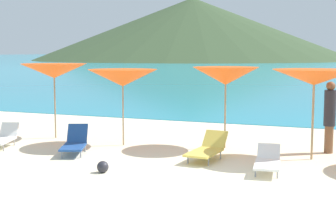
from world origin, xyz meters
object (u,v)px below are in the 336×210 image
at_px(umbrella_1, 123,78).
at_px(umbrella_2, 226,76).
at_px(beachgoer_1, 330,115).
at_px(lounge_chair_5, 3,138).
at_px(umbrella_0, 54,71).
at_px(lounge_chair_2, 268,161).
at_px(lounge_chair_1, 75,142).
at_px(beach_ball, 103,167).
at_px(umbrella_3, 314,78).
at_px(lounge_chair_3, 207,149).

distance_m(umbrella_1, umbrella_2, 2.91).
bearing_deg(beachgoer_1, lounge_chair_5, -40.36).
relative_size(umbrella_0, umbrella_1, 1.06).
bearing_deg(beachgoer_1, lounge_chair_2, 9.34).
bearing_deg(lounge_chair_2, umbrella_1, 152.84).
xyz_separation_m(umbrella_2, lounge_chair_1, (-3.52, -2.15, -1.71)).
height_order(lounge_chair_2, lounge_chair_5, lounge_chair_5).
distance_m(umbrella_1, lounge_chair_1, 2.32).
relative_size(lounge_chair_1, beach_ball, 5.70).
height_order(umbrella_2, umbrella_3, umbrella_2).
height_order(lounge_chair_1, beachgoer_1, beachgoer_1).
height_order(lounge_chair_1, beach_ball, lounge_chair_1).
relative_size(umbrella_1, beach_ball, 8.22).
bearing_deg(umbrella_0, lounge_chair_3, -13.38).
height_order(umbrella_3, lounge_chair_5, umbrella_3).
bearing_deg(beach_ball, umbrella_1, 108.16).
distance_m(umbrella_3, lounge_chair_2, 2.58).
bearing_deg(lounge_chair_5, umbrella_0, 55.40).
relative_size(lounge_chair_5, beach_ball, 5.54).
xyz_separation_m(lounge_chair_3, beachgoer_1, (2.77, 1.97, 0.74)).
xyz_separation_m(lounge_chair_1, lounge_chair_2, (5.09, -0.13, -0.05)).
height_order(lounge_chair_1, lounge_chair_2, lounge_chair_1).
xyz_separation_m(lounge_chair_1, lounge_chair_3, (3.49, 0.52, -0.01)).
bearing_deg(umbrella_2, lounge_chair_2, -55.42).
bearing_deg(beach_ball, beachgoer_1, 41.38).
height_order(umbrella_0, umbrella_1, umbrella_0).
relative_size(umbrella_1, umbrella_2, 0.97).
distance_m(umbrella_0, lounge_chair_1, 3.11).
bearing_deg(beach_ball, umbrella_3, 36.04).
xyz_separation_m(umbrella_3, lounge_chair_1, (-5.91, -1.53, -1.75)).
height_order(lounge_chair_5, beachgoer_1, beachgoer_1).
bearing_deg(umbrella_1, umbrella_0, 173.16).
distance_m(umbrella_1, lounge_chair_5, 3.77).
height_order(lounge_chair_2, lounge_chair_3, lounge_chair_3).
distance_m(lounge_chair_2, beach_ball, 3.69).
xyz_separation_m(umbrella_1, beach_ball, (0.99, -3.03, -1.81)).
bearing_deg(lounge_chair_1, umbrella_1, 42.64).
bearing_deg(umbrella_1, lounge_chair_1, -114.97).
bearing_deg(umbrella_3, beachgoer_1, 69.69).
height_order(umbrella_0, lounge_chair_5, umbrella_0).
bearing_deg(umbrella_2, umbrella_3, -14.51).
relative_size(umbrella_3, lounge_chair_2, 1.49).
height_order(umbrella_0, umbrella_3, umbrella_0).
height_order(umbrella_1, beachgoer_1, umbrella_1).
height_order(umbrella_2, beachgoer_1, umbrella_2).
xyz_separation_m(lounge_chair_3, lounge_chair_5, (-5.83, -0.53, -0.02)).
bearing_deg(lounge_chair_5, lounge_chair_1, -17.91).
height_order(umbrella_0, lounge_chair_2, umbrella_0).
bearing_deg(lounge_chair_3, umbrella_0, 171.79).
bearing_deg(umbrella_3, umbrella_1, -179.49).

